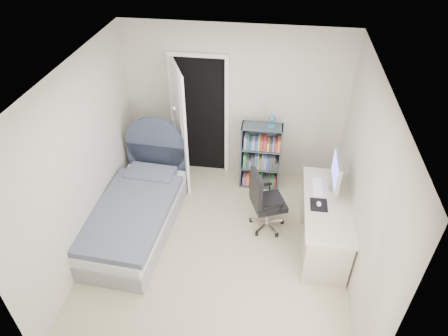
# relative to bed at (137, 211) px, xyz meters

# --- Properties ---
(room_shell) EXTENTS (3.50, 3.70, 2.60)m
(room_shell) POSITION_rel_bed_xyz_m (1.19, -0.25, 0.96)
(room_shell) COLOR tan
(room_shell) RESTS_ON ground
(door) EXTENTS (0.92, 0.77, 2.06)m
(door) POSITION_rel_bed_xyz_m (0.49, 1.29, 0.74)
(door) COLOR black
(door) RESTS_ON ground
(bed) EXTENTS (1.09, 2.13, 1.28)m
(bed) POSITION_rel_bed_xyz_m (0.00, 0.00, 0.00)
(bed) COLOR gray
(bed) RESTS_ON ground
(nightstand) EXTENTS (0.44, 0.44, 0.64)m
(nightstand) POSITION_rel_bed_xyz_m (0.06, 1.15, 0.13)
(nightstand) COLOR tan
(nightstand) RESTS_ON ground
(floor_lamp) EXTENTS (0.21, 0.21, 1.48)m
(floor_lamp) POSITION_rel_bed_xyz_m (0.34, 1.01, 0.31)
(floor_lamp) COLOR silver
(floor_lamp) RESTS_ON ground
(bookcase) EXTENTS (0.62, 0.27, 1.32)m
(bookcase) POSITION_rel_bed_xyz_m (1.66, 1.21, 0.22)
(bookcase) COLOR #3A454F
(bookcase) RESTS_ON ground
(desk) EXTENTS (0.60, 1.50, 1.23)m
(desk) POSITION_rel_bed_xyz_m (2.59, 0.06, 0.11)
(desk) COLOR #C1B4A2
(desk) RESTS_ON ground
(office_chair) EXTENTS (0.56, 0.57, 0.98)m
(office_chair) POSITION_rel_bed_xyz_m (1.76, 0.23, 0.25)
(office_chair) COLOR silver
(office_chair) RESTS_ON ground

